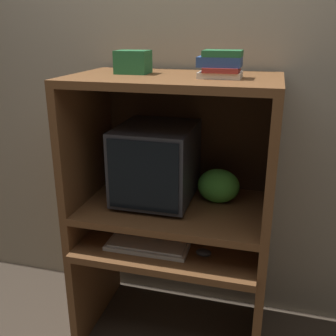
# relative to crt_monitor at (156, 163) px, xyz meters

# --- Properties ---
(wall_back) EXTENTS (6.00, 0.06, 2.60)m
(wall_back) POSITION_rel_crt_monitor_xyz_m (0.10, 0.33, 0.30)
(wall_back) COLOR gray
(wall_back) RESTS_ON ground_plane
(desk_base) EXTENTS (0.98, 0.64, 0.61)m
(desk_base) POSITION_rel_crt_monitor_xyz_m (0.10, -0.08, -0.61)
(desk_base) COLOR brown
(desk_base) RESTS_ON ground_plane
(desk_monitor_shelf) EXTENTS (0.98, 0.61, 0.18)m
(desk_monitor_shelf) POSITION_rel_crt_monitor_xyz_m (0.10, -0.03, -0.24)
(desk_monitor_shelf) COLOR brown
(desk_monitor_shelf) RESTS_ON desk_base
(hutch_upper) EXTENTS (0.98, 0.61, 0.65)m
(hutch_upper) POSITION_rel_crt_monitor_xyz_m (0.10, 0.00, 0.22)
(hutch_upper) COLOR brown
(hutch_upper) RESTS_ON desk_monitor_shelf
(crt_monitor) EXTENTS (0.38, 0.44, 0.39)m
(crt_monitor) POSITION_rel_crt_monitor_xyz_m (0.00, 0.00, 0.00)
(crt_monitor) COLOR #333338
(crt_monitor) RESTS_ON desk_monitor_shelf
(keyboard) EXTENTS (0.41, 0.15, 0.03)m
(keyboard) POSITION_rel_crt_monitor_xyz_m (0.01, -0.20, -0.37)
(keyboard) COLOR beige
(keyboard) RESTS_ON desk_base
(mouse) EXTENTS (0.07, 0.05, 0.03)m
(mouse) POSITION_rel_crt_monitor_xyz_m (0.29, -0.19, -0.37)
(mouse) COLOR #28282B
(mouse) RESTS_ON desk_base
(snack_bag) EXTENTS (0.22, 0.16, 0.18)m
(snack_bag) POSITION_rel_crt_monitor_xyz_m (0.32, 0.05, -0.12)
(snack_bag) COLOR green
(snack_bag) RESTS_ON desk_monitor_shelf
(book_stack) EXTENTS (0.19, 0.14, 0.12)m
(book_stack) POSITION_rel_crt_monitor_xyz_m (0.32, -0.07, 0.50)
(book_stack) COLOR beige
(book_stack) RESTS_ON hutch_upper
(storage_box) EXTENTS (0.15, 0.13, 0.11)m
(storage_box) POSITION_rel_crt_monitor_xyz_m (-0.11, 0.00, 0.49)
(storage_box) COLOR #236638
(storage_box) RESTS_ON hutch_upper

